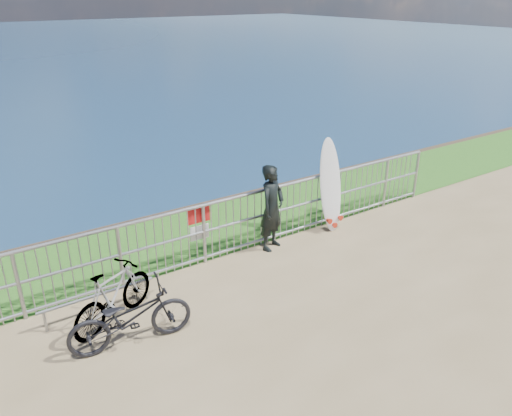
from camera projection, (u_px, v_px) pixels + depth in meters
grass_strip at (201, 232)px, 9.97m from camera, size 120.00×120.00×0.00m
railing at (229, 226)px, 8.91m from camera, size 10.06×0.10×1.13m
surfer at (272, 208)px, 9.07m from camera, size 0.70×0.60×1.63m
surfboard at (331, 189)px, 9.80m from camera, size 0.53×0.48×1.87m
bicycle_near at (130, 317)px, 6.66m from camera, size 1.73×0.79×0.88m
bicycle_far at (113, 296)px, 7.11m from camera, size 1.54×1.05×0.90m
bike_rack at (97, 297)px, 7.35m from camera, size 1.71×0.05×0.36m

